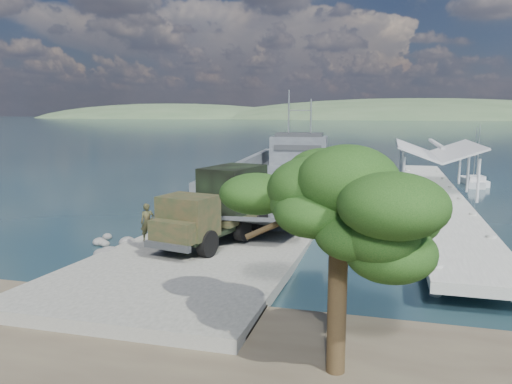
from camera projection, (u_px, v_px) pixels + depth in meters
name	position (u px, v px, depth m)	size (l,w,h in m)	color
ground	(201.00, 261.00, 26.03)	(1400.00, 1400.00, 0.00)	#1A3640
boat_ramp	(194.00, 262.00, 25.03)	(10.00, 18.00, 0.50)	slate
shoreline_rocks	(101.00, 251.00, 28.07)	(3.20, 5.60, 0.90)	#5A5A57
distant_headlands	(428.00, 119.00, 547.88)	(1000.00, 240.00, 48.00)	#3C5837
pier	(435.00, 188.00, 40.40)	(6.40, 44.00, 6.10)	#9FA096
landing_craft	(288.00, 185.00, 47.24)	(11.93, 37.74, 11.05)	#42474E
military_truck	(219.00, 205.00, 28.06)	(4.52, 9.12, 4.07)	black
soldier	(148.00, 230.00, 26.56)	(0.74, 0.49, 2.03)	#21331C
sailboat_near	(474.00, 182.00, 53.49)	(2.56, 5.35, 6.27)	silver
sailboat_far	(476.00, 183.00, 52.51)	(2.19, 5.57, 6.61)	silver
overhang_tree	(325.00, 212.00, 14.00)	(6.77, 6.24, 6.15)	#332114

